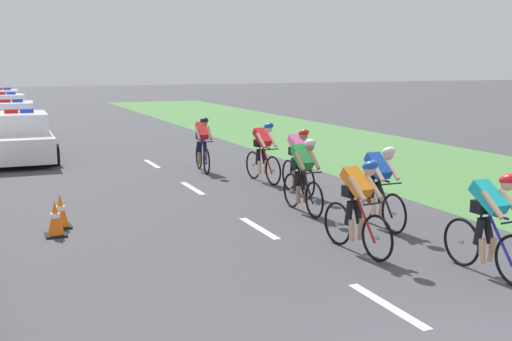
# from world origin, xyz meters

# --- Properties ---
(grass_verge) EXTENTS (7.00, 60.00, 0.01)m
(grass_verge) POSITION_xyz_m (7.48, 14.00, 0.00)
(grass_verge) COLOR #4C7F42
(grass_verge) RESTS_ON ground
(lane_markings_centre) EXTENTS (0.14, 17.60, 0.01)m
(lane_markings_centre) POSITION_xyz_m (0.00, 6.37, 0.00)
(lane_markings_centre) COLOR white
(lane_markings_centre) RESTS_ON ground
(cyclist_lead) EXTENTS (0.43, 1.72, 1.56)m
(cyclist_lead) POSITION_xyz_m (1.94, 2.72, 0.79)
(cyclist_lead) COLOR black
(cyclist_lead) RESTS_ON ground
(cyclist_second) EXTENTS (0.45, 1.72, 1.56)m
(cyclist_second) POSITION_xyz_m (0.83, 4.38, 0.79)
(cyclist_second) COLOR black
(cyclist_second) RESTS_ON ground
(cyclist_third) EXTENTS (0.42, 1.72, 1.56)m
(cyclist_third) POSITION_xyz_m (2.04, 5.57, 0.79)
(cyclist_third) COLOR black
(cyclist_third) RESTS_ON ground
(cyclist_fourth) EXTENTS (0.42, 1.72, 1.56)m
(cyclist_fourth) POSITION_xyz_m (1.29, 7.11, 0.79)
(cyclist_fourth) COLOR black
(cyclist_fourth) RESTS_ON ground
(cyclist_fifth) EXTENTS (0.42, 1.72, 1.56)m
(cyclist_fifth) POSITION_xyz_m (2.03, 8.77, 0.79)
(cyclist_fifth) COLOR black
(cyclist_fifth) RESTS_ON ground
(cyclist_sixth) EXTENTS (0.45, 1.72, 1.56)m
(cyclist_sixth) POSITION_xyz_m (1.89, 10.43, 0.79)
(cyclist_sixth) COLOR black
(cyclist_sixth) RESTS_ON ground
(cyclist_seventh) EXTENTS (0.45, 1.72, 1.56)m
(cyclist_seventh) POSITION_xyz_m (0.97, 12.47, 0.79)
(cyclist_seventh) COLOR black
(cyclist_seventh) RESTS_ON ground
(police_car_nearest) EXTENTS (2.07, 4.44, 1.59)m
(police_car_nearest) POSITION_xyz_m (-3.53, 16.60, 0.68)
(police_car_nearest) COLOR white
(police_car_nearest) RESTS_ON ground
(police_car_second) EXTENTS (2.23, 4.51, 1.59)m
(police_car_second) POSITION_xyz_m (-3.53, 22.23, 0.68)
(police_car_second) COLOR silver
(police_car_second) RESTS_ON ground
(police_car_third) EXTENTS (2.10, 4.45, 1.59)m
(police_car_third) POSITION_xyz_m (-3.53, 28.64, 0.68)
(police_car_third) COLOR white
(police_car_third) RESTS_ON ground
(police_car_furthest) EXTENTS (2.02, 4.41, 1.59)m
(police_car_furthest) POSITION_xyz_m (-3.53, 34.25, 0.68)
(police_car_furthest) COLOR white
(police_car_furthest) RESTS_ON ground
(traffic_cone_near) EXTENTS (0.36, 0.36, 0.64)m
(traffic_cone_near) POSITION_xyz_m (-3.32, 7.83, 0.31)
(traffic_cone_near) COLOR black
(traffic_cone_near) RESTS_ON ground
(traffic_cone_mid) EXTENTS (0.36, 0.36, 0.64)m
(traffic_cone_mid) POSITION_xyz_m (-3.46, 7.30, 0.31)
(traffic_cone_mid) COLOR black
(traffic_cone_mid) RESTS_ON ground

